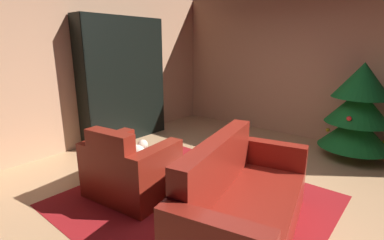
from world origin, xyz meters
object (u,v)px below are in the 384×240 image
at_px(armchair_red, 130,170).
at_px(coffee_table, 201,172).
at_px(bottle_on_table, 203,166).
at_px(bookshelf_unit, 128,80).
at_px(couch_red, 242,206).
at_px(decorated_tree, 358,110).
at_px(book_stack_on_table, 204,164).

height_order(armchair_red, coffee_table, armchair_red).
distance_m(coffee_table, bottle_on_table, 0.24).
relative_size(bookshelf_unit, couch_red, 1.16).
relative_size(armchair_red, bottle_on_table, 3.76).
xyz_separation_m(armchair_red, decorated_tree, (1.80, 3.03, 0.47)).
relative_size(coffee_table, bottle_on_table, 2.36).
bearing_deg(bookshelf_unit, armchair_red, -38.62).
height_order(armchair_red, decorated_tree, decorated_tree).
height_order(bookshelf_unit, bottle_on_table, bookshelf_unit).
xyz_separation_m(bookshelf_unit, decorated_tree, (3.59, 1.61, -0.35)).
bearing_deg(book_stack_on_table, armchair_red, -152.16).
bearing_deg(bottle_on_table, bookshelf_unit, 156.64).
relative_size(coffee_table, book_stack_on_table, 2.82).
xyz_separation_m(coffee_table, book_stack_on_table, (0.03, 0.02, 0.11)).
bearing_deg(coffee_table, book_stack_on_table, 30.53).
xyz_separation_m(couch_red, bottle_on_table, (-0.53, 0.09, 0.21)).
height_order(armchair_red, couch_red, couch_red).
bearing_deg(book_stack_on_table, coffee_table, -149.47).
xyz_separation_m(bookshelf_unit, armchair_red, (1.78, -1.43, -0.81)).
bearing_deg(armchair_red, couch_red, 7.28).
xyz_separation_m(armchair_red, couch_red, (1.42, 0.18, -0.00)).
xyz_separation_m(couch_red, decorated_tree, (0.38, 2.85, 0.47)).
distance_m(couch_red, coffee_table, 0.70).
bearing_deg(decorated_tree, book_stack_on_table, -111.10).
distance_m(book_stack_on_table, decorated_tree, 2.82).
xyz_separation_m(bookshelf_unit, couch_red, (3.20, -1.24, -0.81)).
bearing_deg(book_stack_on_table, bookshelf_unit, 158.66).
bearing_deg(book_stack_on_table, couch_red, -20.78).
height_order(couch_red, coffee_table, couch_red).
relative_size(bookshelf_unit, coffee_table, 3.42).
xyz_separation_m(bookshelf_unit, bottle_on_table, (2.67, -1.15, -0.60)).
height_order(bookshelf_unit, coffee_table, bookshelf_unit).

